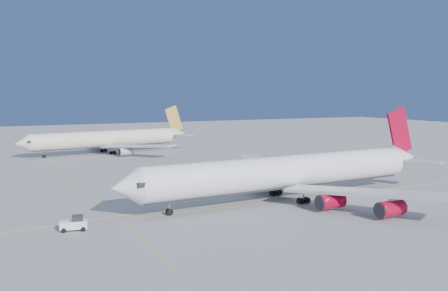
# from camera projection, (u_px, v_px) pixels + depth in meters

# --- Properties ---
(ground) EXTENTS (500.00, 500.00, 0.00)m
(ground) POSITION_uv_depth(u_px,v_px,m) (277.00, 186.00, 112.76)
(ground) COLOR slate
(ground) RESTS_ON ground
(taxiway_lines) EXTENTS (118.86, 140.00, 0.02)m
(taxiway_lines) POSITION_uv_depth(u_px,v_px,m) (206.00, 187.00, 111.79)
(taxiway_lines) COLOR gold
(taxiway_lines) RESTS_ON ground
(airliner_virgin) EXTENTS (72.73, 65.22, 17.94)m
(airliner_virgin) POSITION_uv_depth(u_px,v_px,m) (292.00, 172.00, 98.08)
(airliner_virgin) COLOR white
(airliner_virgin) RESTS_ON ground
(airliner_etihad) EXTENTS (62.52, 57.17, 16.35)m
(airliner_etihad) POSITION_uv_depth(u_px,v_px,m) (109.00, 139.00, 174.42)
(airliner_etihad) COLOR beige
(airliner_etihad) RESTS_ON ground
(pushback_tug) EXTENTS (4.35, 3.13, 2.26)m
(pushback_tug) POSITION_uv_depth(u_px,v_px,m) (74.00, 224.00, 75.97)
(pushback_tug) COLOR white
(pushback_tug) RESTS_ON ground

